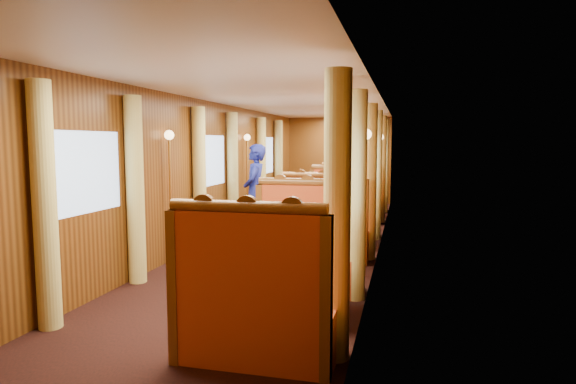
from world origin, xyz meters
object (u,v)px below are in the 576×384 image
(tea_tray, at_px, (274,246))
(banquette_far_aft, at_px, (359,194))
(banquette_mid_fwd, at_px, (325,232))
(rose_vase_far, at_px, (355,178))
(banquette_near_fwd, at_px, (254,311))
(banquette_mid_aft, at_px, (342,213))
(table_mid, at_px, (335,224))
(teapot_back, at_px, (274,238))
(table_near, at_px, (285,282))
(banquette_far_fwd, at_px, (351,204))
(table_far, at_px, (355,201))
(passenger, at_px, (340,198))
(steward, at_px, (255,191))
(teapot_right, at_px, (282,242))
(fruit_plate, at_px, (310,248))
(teapot_left, at_px, (264,239))
(banquette_near_aft, at_px, (305,254))
(rose_vase_mid, at_px, (337,192))

(tea_tray, bearing_deg, banquette_far_aft, 89.37)
(banquette_mid_fwd, bearing_deg, banquette_far_aft, 90.00)
(rose_vase_far, bearing_deg, banquette_near_fwd, -89.90)
(banquette_mid_aft, xyz_separation_m, tea_tray, (-0.09, -4.59, 0.33))
(table_mid, height_order, teapot_back, teapot_back)
(table_near, xyz_separation_m, banquette_far_fwd, (0.00, 5.99, 0.05))
(banquette_near_fwd, relative_size, table_far, 1.28)
(teapot_back, distance_m, passenger, 4.19)
(steward, bearing_deg, table_near, 13.78)
(teapot_right, distance_m, fruit_plate, 0.28)
(table_mid, distance_m, teapot_right, 3.64)
(table_near, distance_m, teapot_back, 0.46)
(banquette_mid_fwd, height_order, teapot_left, banquette_mid_fwd)
(table_mid, bearing_deg, table_far, 90.00)
(fruit_plate, bearing_deg, steward, 114.55)
(teapot_left, bearing_deg, tea_tray, -28.63)
(tea_tray, bearing_deg, steward, 110.24)
(banquette_far_aft, bearing_deg, banquette_far_fwd, -90.00)
(banquette_far_fwd, distance_m, teapot_left, 6.06)
(banquette_near_fwd, relative_size, banquette_near_aft, 1.00)
(table_near, height_order, teapot_right, teapot_right)
(teapot_left, distance_m, steward, 4.14)
(teapot_right, relative_size, teapot_back, 0.83)
(teapot_left, xyz_separation_m, rose_vase_mid, (0.22, 3.59, 0.11))
(banquette_mid_aft, relative_size, rose_vase_far, 3.72)
(table_far, relative_size, teapot_back, 6.52)
(teapot_back, relative_size, passenger, 0.21)
(teapot_right, bearing_deg, rose_vase_far, 97.37)
(table_near, bearing_deg, fruit_plate, -23.84)
(table_near, relative_size, rose_vase_far, 2.92)
(table_near, relative_size, banquette_far_fwd, 0.78)
(teapot_left, relative_size, teapot_back, 1.05)
(banquette_near_aft, relative_size, passenger, 1.76)
(banquette_near_fwd, bearing_deg, banquette_mid_aft, 90.00)
(fruit_plate, height_order, steward, steward)
(rose_vase_mid, relative_size, passenger, 0.47)
(banquette_mid_fwd, height_order, steward, steward)
(banquette_far_fwd, xyz_separation_m, rose_vase_mid, (0.02, -2.45, 0.50))
(banquette_mid_aft, height_order, passenger, banquette_mid_aft)
(teapot_back, bearing_deg, tea_tray, -51.10)
(table_near, height_order, steward, steward)
(teapot_left, height_order, rose_vase_far, rose_vase_far)
(tea_tray, xyz_separation_m, teapot_left, (-0.11, 0.01, 0.06))
(table_mid, bearing_deg, banquette_mid_aft, 90.00)
(teapot_left, xyz_separation_m, fruit_plate, (0.48, -0.06, -0.05))
(tea_tray, bearing_deg, rose_vase_far, 89.39)
(banquette_mid_aft, bearing_deg, banquette_far_fwd, 90.00)
(banquette_near_aft, xyz_separation_m, passenger, (-0.00, 3.21, 0.32))
(banquette_mid_aft, distance_m, table_far, 2.49)
(banquette_mid_aft, bearing_deg, rose_vase_far, 90.32)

